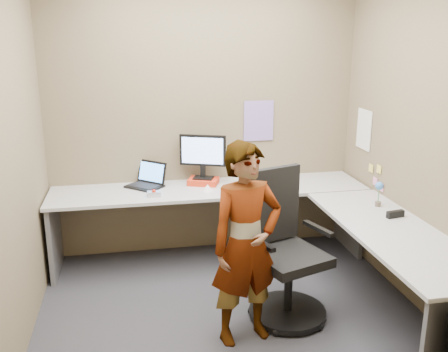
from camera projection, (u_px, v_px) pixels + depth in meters
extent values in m
plane|color=#28272D|center=(230.00, 310.00, 3.99)|extent=(3.00, 3.00, 0.00)
plane|color=brown|center=(204.00, 117.00, 4.85)|extent=(3.00, 0.00, 3.00)
plane|color=brown|center=(418.00, 138.00, 3.89)|extent=(0.00, 2.70, 2.70)
plane|color=brown|center=(12.00, 155.00, 3.35)|extent=(0.00, 2.70, 2.70)
cube|color=#A3A3A3|center=(210.00, 189.00, 4.71)|extent=(2.96, 0.65, 0.03)
cube|color=#A3A3A3|center=(394.00, 232.00, 3.70)|extent=(0.65, 1.91, 0.03)
cube|color=#59595B|center=(54.00, 236.00, 4.55)|extent=(0.04, 0.60, 0.70)
cube|color=#59595B|center=(349.00, 216.00, 5.07)|extent=(0.04, 0.60, 0.70)
cube|color=red|center=(203.00, 181.00, 4.82)|extent=(0.33, 0.29, 0.06)
cube|color=black|center=(203.00, 178.00, 4.81)|extent=(0.22, 0.19, 0.01)
cube|color=black|center=(203.00, 171.00, 4.81)|extent=(0.06, 0.05, 0.11)
cube|color=black|center=(203.00, 150.00, 4.76)|extent=(0.43, 0.19, 0.30)
cube|color=#8FB5F7|center=(202.00, 151.00, 4.74)|extent=(0.37, 0.15, 0.25)
cube|color=black|center=(144.00, 186.00, 4.72)|extent=(0.39, 0.39, 0.02)
cube|color=black|center=(152.00, 172.00, 4.79)|extent=(0.28, 0.27, 0.21)
cube|color=#4C93F2|center=(152.00, 172.00, 4.79)|extent=(0.24, 0.23, 0.17)
cube|color=#B7B7BC|center=(154.00, 194.00, 4.46)|extent=(0.12, 0.08, 0.04)
sphere|color=red|center=(154.00, 191.00, 4.44)|extent=(0.04, 0.04, 0.04)
cone|color=white|center=(208.00, 188.00, 4.61)|extent=(0.10, 0.10, 0.06)
cube|color=black|center=(395.00, 214.00, 3.94)|extent=(0.15, 0.07, 0.05)
cylinder|color=brown|center=(378.00, 204.00, 4.20)|extent=(0.05, 0.05, 0.04)
cylinder|color=#338C3F|center=(379.00, 194.00, 4.18)|extent=(0.01, 0.01, 0.14)
sphere|color=#3A7CCE|center=(379.00, 186.00, 4.16)|extent=(0.07, 0.07, 0.07)
cube|color=#846BB7|center=(259.00, 121.00, 4.95)|extent=(0.30, 0.01, 0.40)
cube|color=white|center=(364.00, 130.00, 4.77)|extent=(0.01, 0.28, 0.38)
cube|color=#F2E059|center=(379.00, 169.00, 4.52)|extent=(0.01, 0.07, 0.07)
cube|color=pink|center=(375.00, 181.00, 4.60)|extent=(0.01, 0.07, 0.07)
cube|color=pink|center=(381.00, 187.00, 4.49)|extent=(0.01, 0.07, 0.07)
cube|color=#F2E059|center=(371.00, 168.00, 4.67)|extent=(0.01, 0.07, 0.07)
cylinder|color=black|center=(287.00, 312.00, 3.89)|extent=(0.60, 0.60, 0.04)
cylinder|color=black|center=(288.00, 284.00, 3.83)|extent=(0.06, 0.06, 0.43)
cube|color=black|center=(289.00, 258.00, 3.76)|extent=(0.63, 0.63, 0.08)
cube|color=black|center=(273.00, 204.00, 3.86)|extent=(0.46, 0.21, 0.59)
cube|color=black|center=(261.00, 242.00, 3.58)|extent=(0.15, 0.32, 0.03)
cube|color=black|center=(318.00, 228.00, 3.84)|extent=(0.15, 0.32, 0.03)
imported|color=#999399|center=(246.00, 244.00, 3.45)|extent=(0.60, 0.47, 1.45)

